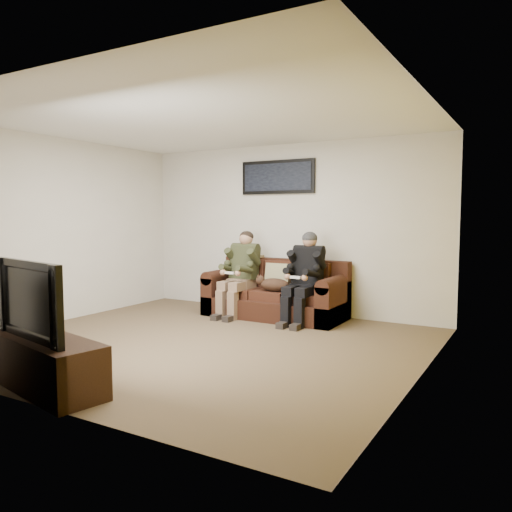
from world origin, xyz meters
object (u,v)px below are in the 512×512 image
Objects in this scene: framed_poster at (278,177)px; television at (41,298)px; person_left at (241,269)px; sofa at (277,295)px; tv_stand at (43,362)px; person_right at (305,272)px; cat at (273,284)px.

television is (-0.13, -4.17, -1.31)m from framed_poster.
person_left is 1.54m from framed_poster.
sofa reaches higher than tv_stand.
person_right is at bearing -17.94° from sofa.
sofa is 1.63× the size of person_left.
cat is at bearing -67.04° from framed_poster.
tv_stand is at bearing -95.01° from sofa.
tv_stand is (-0.86, -3.60, -0.48)m from person_right.
sofa is 0.68m from person_right.
person_left is (-0.53, -0.17, 0.39)m from sofa.
person_left is at bearing 105.13° from television.
sofa is 0.68m from person_left.
television is (-0.86, -3.60, 0.08)m from person_right.
person_left is 0.62m from cat.
framed_poster reaches higher than person_left.
person_left reaches higher than television.
person_right is 1.09× the size of television.
tv_stand is at bearing -96.29° from cat.
tv_stand is (0.20, -3.60, -0.48)m from person_left.
television is (-0.39, -3.55, 0.28)m from cat.
framed_poster is 4.57m from tv_stand.
person_left is 1.93× the size of cat.
sofa is at bearing 96.96° from tv_stand.
framed_poster is (-0.73, 0.56, 1.39)m from person_right.
tv_stand is at bearing -86.84° from person_left.
person_right is (0.53, -0.17, 0.39)m from sofa.
tv_stand is (-0.13, -4.17, -1.87)m from framed_poster.
framed_poster is (0.33, 0.56, 1.39)m from person_left.
sofa is at bearing -62.99° from framed_poster.
sofa reaches higher than cat.
sofa is 3.13× the size of cat.
tv_stand is (-0.39, -3.55, -0.29)m from cat.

